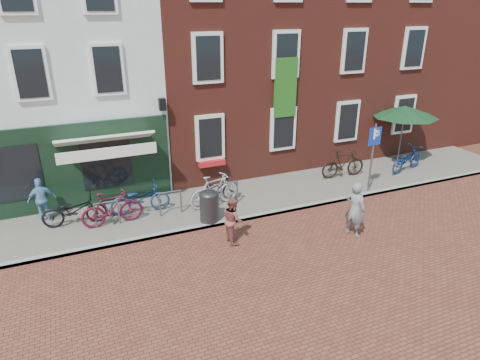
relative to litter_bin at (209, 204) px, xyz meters
name	(u,v)px	position (x,y,z in m)	size (l,w,h in m)	color
ground	(227,225)	(0.48, -0.30, -0.68)	(80.00, 80.00, 0.00)	brown
sidewalk	(238,199)	(1.48, 1.20, -0.63)	(24.00, 3.00, 0.10)	slate
building_stucco	(35,61)	(-4.52, 6.70, 3.82)	(8.00, 8.00, 9.00)	silver
building_brick_mid	(211,42)	(2.48, 6.70, 4.32)	(6.00, 8.00, 10.00)	maroon
building_brick_right	(329,38)	(8.48, 6.70, 4.32)	(6.00, 8.00, 10.00)	maroon
filler_right	(430,44)	(14.98, 6.70, 3.82)	(7.00, 8.00, 9.00)	maroon
litter_bin	(209,204)	(0.00, 0.00, 0.00)	(0.61, 0.61, 1.12)	#303032
parking_sign	(373,147)	(6.17, -0.06, 1.12)	(0.50, 0.08, 2.55)	#4C4C4F
parasol	(405,109)	(9.45, 2.07, 1.73)	(2.77, 2.77, 2.55)	#4C4C4F
woman	(355,209)	(3.76, -2.37, 0.19)	(0.63, 0.42, 1.74)	gray
boy	(233,220)	(0.29, -1.31, 0.03)	(0.69, 0.54, 1.42)	brown
cafe_person	(42,200)	(-4.84, 2.06, 0.14)	(0.84, 0.35, 1.44)	#6A9AC9
bicycle_0	(74,210)	(-3.94, 1.36, -0.07)	(0.67, 1.92, 1.01)	black
bicycle_1	(112,208)	(-2.86, 0.92, -0.02)	(0.53, 1.87, 1.12)	#511123
bicycle_2	(140,199)	(-1.91, 1.41, -0.07)	(0.67, 1.92, 1.01)	navy
bicycle_3	(214,190)	(0.52, 0.98, -0.02)	(0.53, 1.87, 1.12)	#AFAFB2
bicycle_4	(215,190)	(0.58, 1.14, -0.07)	(0.67, 1.92, 1.01)	black
bicycle_5	(343,164)	(6.09, 1.46, -0.02)	(0.53, 1.87, 1.12)	black
bicycle_6	(407,159)	(8.91, 1.02, -0.07)	(0.67, 1.92, 1.01)	navy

